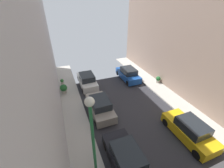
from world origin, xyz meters
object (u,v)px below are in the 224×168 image
object	(u,v)px
parked_car_left_4	(100,106)
parked_car_right_2	(189,130)
parked_car_left_3	(126,159)
potted_plant_0	(62,82)
lamp_post	(92,131)
potted_plant_1	(64,88)
potted_plant_4	(158,79)
parked_car_right_3	(128,74)
parked_car_left_5	(87,80)

from	to	relation	value
parked_car_left_4	parked_car_right_2	world-z (taller)	same
parked_car_right_2	parked_car_left_3	bearing A→B (deg)	-176.44
potted_plant_0	lamp_post	size ratio (longest dim) A/B	0.15
potted_plant_1	parked_car_right_2	bearing A→B (deg)	-49.29
potted_plant_0	potted_plant_1	bearing A→B (deg)	-89.26
parked_car_right_2	potted_plant_4	size ratio (longest dim) A/B	5.01
parked_car_right_2	potted_plant_1	bearing A→B (deg)	130.71
parked_car_left_4	parked_car_left_3	bearing A→B (deg)	-90.00
parked_car_right_3	potted_plant_0	bearing A→B (deg)	171.61
parked_car_left_4	potted_plant_1	bearing A→B (deg)	122.41
parked_car_left_3	lamp_post	distance (m)	3.64
parked_car_left_4	potted_plant_4	size ratio (longest dim) A/B	5.01
parked_car_right_2	potted_plant_4	distance (m)	8.24
parked_car_left_5	parked_car_right_2	distance (m)	11.73
parked_car_left_5	potted_plant_1	xyz separation A→B (m)	(-2.82, -0.86, -0.01)
parked_car_left_3	parked_car_left_4	xyz separation A→B (m)	(0.00, 5.45, 0.00)
parked_car_right_3	potted_plant_4	bearing A→B (deg)	-40.05
parked_car_right_3	potted_plant_0	distance (m)	8.33
potted_plant_0	potted_plant_4	distance (m)	11.74
parked_car_left_4	lamp_post	bearing A→B (deg)	-109.64
potted_plant_0	lamp_post	world-z (taller)	lamp_post
parked_car_left_3	potted_plant_0	size ratio (longest dim) A/B	5.18
potted_plant_4	parked_car_right_3	bearing A→B (deg)	139.95
parked_car_left_5	potted_plant_4	distance (m)	8.74
potted_plant_1	lamp_post	distance (m)	10.28
parked_car_left_5	parked_car_right_2	bearing A→B (deg)	-62.58
parked_car_left_5	parked_car_right_2	xyz separation A→B (m)	(5.40, -10.41, 0.00)
parked_car_left_3	parked_car_right_2	distance (m)	5.41
parked_car_right_2	potted_plant_4	world-z (taller)	parked_car_right_2
potted_plant_1	parked_car_left_3	bearing A→B (deg)	-74.10
parked_car_left_5	parked_car_right_3	size ratio (longest dim) A/B	1.00
parked_car_left_5	potted_plant_0	distance (m)	3.00
parked_car_left_3	parked_car_left_5	bearing A→B (deg)	90.00
parked_car_left_4	potted_plant_0	bearing A→B (deg)	114.41
potted_plant_1	lamp_post	bearing A→B (deg)	-84.64
parked_car_left_4	parked_car_right_3	bearing A→B (deg)	43.03
parked_car_left_3	parked_car_right_3	xyz separation A→B (m)	(5.40, 10.49, 0.00)
potted_plant_4	potted_plant_0	bearing A→B (deg)	161.81
parked_car_left_3	potted_plant_1	xyz separation A→B (m)	(-2.82, 9.88, -0.01)
parked_car_left_5	potted_plant_4	bearing A→B (deg)	-18.03
parked_car_left_4	parked_car_right_3	xyz separation A→B (m)	(5.40, 5.04, 0.00)
parked_car_left_3	potted_plant_0	xyz separation A→B (m)	(-2.84, 11.70, -0.13)
parked_car_left_5	potted_plant_1	distance (m)	2.94
potted_plant_0	parked_car_left_3	bearing A→B (deg)	-76.37
parked_car_left_5	lamp_post	size ratio (longest dim) A/B	0.75
parked_car_left_3	potted_plant_1	bearing A→B (deg)	105.90
parked_car_right_2	potted_plant_0	distance (m)	14.04
parked_car_right_3	lamp_post	world-z (taller)	lamp_post
parked_car_left_5	potted_plant_4	xyz separation A→B (m)	(8.31, -2.71, -0.10)
parked_car_left_5	parked_car_right_2	size ratio (longest dim) A/B	1.00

